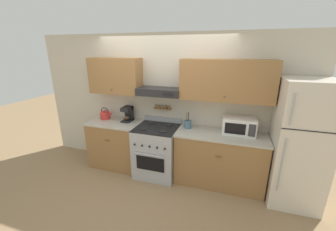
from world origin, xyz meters
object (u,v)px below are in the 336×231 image
Objects in this scene: utensil_crock at (188,124)px; microwave at (239,125)px; refrigerator at (299,144)px; tea_kettle at (105,114)px; stove_range at (157,150)px; coffee_maker at (128,113)px.

microwave is at bearing 1.19° from utensil_crock.
refrigerator is 3.41m from tea_kettle.
refrigerator is (2.24, -0.03, 0.48)m from stove_range.
coffee_maker reaches higher than stove_range.
tea_kettle is 0.48× the size of microwave.
microwave is 1.81× the size of utensil_crock.
tea_kettle is at bearing -180.00° from utensil_crock.
stove_range is at bearing -15.52° from coffee_maker.
tea_kettle is at bearing -176.14° from coffee_maker.
coffee_maker is (-0.67, 0.19, 0.61)m from stove_range.
stove_range is 1.53m from microwave.
utensil_crock is at bearing 174.00° from refrigerator.
refrigerator is at bearing -13.14° from microwave.
tea_kettle reaches higher than stove_range.
utensil_crock is (-1.70, 0.18, 0.05)m from refrigerator.
refrigerator is 7.52× the size of tea_kettle.
utensil_crock is at bearing 0.00° from tea_kettle.
utensil_crock is (0.53, 0.15, 0.53)m from stove_range.
tea_kettle is at bearing 172.59° from stove_range.
microwave is at bearing 0.40° from tea_kettle.
refrigerator is at bearing -4.19° from coffee_maker.
tea_kettle is at bearing -179.60° from microwave.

